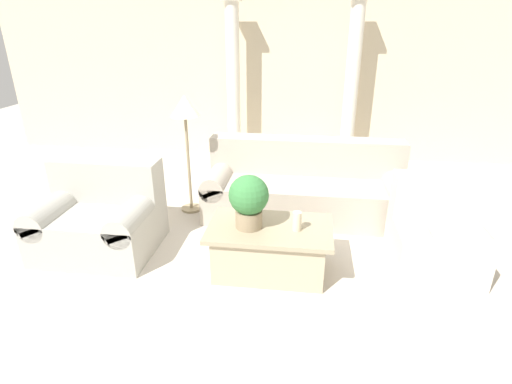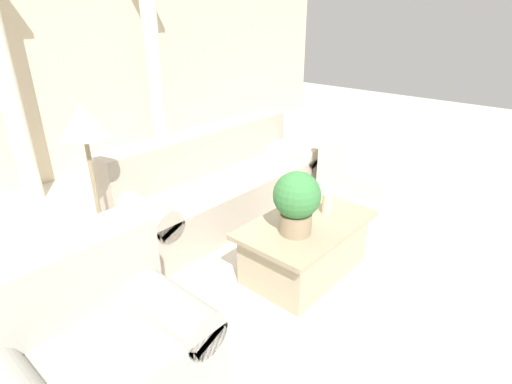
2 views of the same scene
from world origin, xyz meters
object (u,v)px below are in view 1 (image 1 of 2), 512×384
potted_plant (249,199)px  sofa_long (305,186)px  loveseat (101,216)px  floor_lamp (185,116)px  coffee_table (270,248)px  armchair (435,233)px

potted_plant → sofa_long: bearing=70.2°
loveseat → floor_lamp: 1.44m
sofa_long → coffee_table: size_ratio=2.09×
loveseat → armchair: (3.28, 0.10, -0.01)m
loveseat → potted_plant: size_ratio=2.29×
sofa_long → loveseat: (-2.04, -1.09, 0.01)m
sofa_long → coffee_table: 1.34m
sofa_long → potted_plant: potted_plant is taller
floor_lamp → potted_plant: bearing=-53.2°
armchair → potted_plant: bearing=-168.9°
armchair → floor_lamp: bearing=161.5°
loveseat → coffee_table: (1.75, -0.21, -0.11)m
coffee_table → armchair: 1.56m
potted_plant → armchair: potted_plant is taller
sofa_long → armchair: (1.24, -0.99, 0.00)m
potted_plant → coffee_table: bearing=7.8°
floor_lamp → loveseat: bearing=-123.4°
loveseat → coffee_table: loveseat is taller
coffee_table → loveseat: bearing=173.0°
sofa_long → armchair: size_ratio=2.79×
potted_plant → armchair: (1.72, 0.34, -0.39)m
floor_lamp → armchair: floor_lamp is taller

